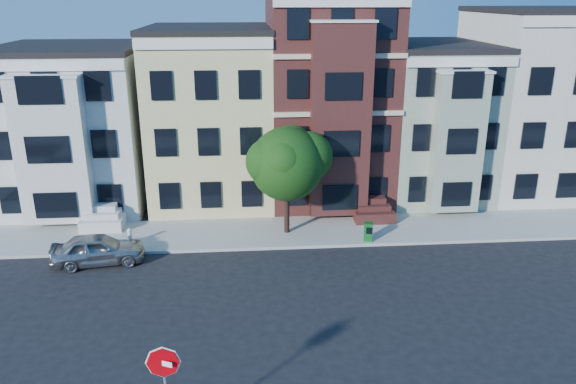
{
  "coord_description": "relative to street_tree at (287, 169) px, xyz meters",
  "views": [
    {
      "loc": [
        -5.1,
        -19.33,
        11.97
      ],
      "look_at": [
        -3.33,
        2.69,
        4.2
      ],
      "focal_mm": 35.0,
      "sensor_mm": 36.0,
      "label": 1
    }
  ],
  "objects": [
    {
      "name": "ground",
      "position": [
        2.97,
        -7.85,
        -3.63
      ],
      "size": [
        120.0,
        120.0,
        0.0
      ],
      "primitive_type": "plane",
      "color": "black"
    },
    {
      "name": "far_sidewalk",
      "position": [
        2.97,
        0.15,
        -3.55
      ],
      "size": [
        60.0,
        4.0,
        0.15
      ],
      "primitive_type": "cube",
      "color": "#9E9B93",
      "rests_on": "ground"
    },
    {
      "name": "house_white",
      "position": [
        -12.03,
        6.65,
        0.87
      ],
      "size": [
        8.0,
        9.0,
        9.0
      ],
      "primitive_type": "cube",
      "color": "silver",
      "rests_on": "ground"
    },
    {
      "name": "house_yellow",
      "position": [
        -4.03,
        6.65,
        1.37
      ],
      "size": [
        7.0,
        9.0,
        10.0
      ],
      "primitive_type": "cube",
      "color": "#D4C887",
      "rests_on": "ground"
    },
    {
      "name": "house_brown",
      "position": [
        2.97,
        6.65,
        2.37
      ],
      "size": [
        7.0,
        9.0,
        12.0
      ],
      "primitive_type": "cube",
      "color": "#401C19",
      "rests_on": "ground"
    },
    {
      "name": "house_green",
      "position": [
        9.47,
        6.65,
        0.87
      ],
      "size": [
        6.0,
        9.0,
        9.0
      ],
      "primitive_type": "cube",
      "color": "gray",
      "rests_on": "ground"
    },
    {
      "name": "house_cream",
      "position": [
        16.47,
        6.65,
        1.87
      ],
      "size": [
        8.0,
        9.0,
        11.0
      ],
      "primitive_type": "cube",
      "color": "beige",
      "rests_on": "ground"
    },
    {
      "name": "street_tree",
      "position": [
        0.0,
        0.0,
        0.0
      ],
      "size": [
        7.89,
        7.89,
        6.96
      ],
      "primitive_type": null,
      "rotation": [
        0.0,
        0.0,
        0.41
      ],
      "color": "#1A4610",
      "rests_on": "far_sidewalk"
    },
    {
      "name": "parked_car",
      "position": [
        -9.1,
        -2.65,
        -2.91
      ],
      "size": [
        4.45,
        2.29,
        1.45
      ],
      "primitive_type": "imported",
      "rotation": [
        0.0,
        0.0,
        1.71
      ],
      "color": "#96989C",
      "rests_on": "ground"
    },
    {
      "name": "newspaper_box",
      "position": [
        4.03,
        -1.44,
        -2.99
      ],
      "size": [
        0.52,
        0.48,
        0.98
      ],
      "primitive_type": "cube",
      "rotation": [
        0.0,
        0.0,
        -0.23
      ],
      "color": "#0E621E",
      "rests_on": "far_sidewalk"
    },
    {
      "name": "fire_hydrant",
      "position": [
        -7.97,
        -0.86,
        -3.15
      ],
      "size": [
        0.25,
        0.25,
        0.66
      ],
      "primitive_type": "cylinder",
      "rotation": [
        0.0,
        0.0,
        -0.09
      ],
      "color": "silver",
      "rests_on": "far_sidewalk"
    }
  ]
}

